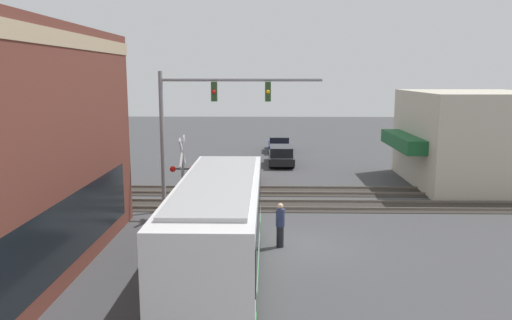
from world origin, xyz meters
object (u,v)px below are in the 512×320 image
parked_car_red (242,172)px  parked_car_black (281,156)px  parked_car_blue (279,144)px  crossing_signal (183,169)px  pedestrian_near_bus (280,225)px  city_bus (219,224)px

parked_car_red → parked_car_black: parked_car_red is taller
parked_car_black → parked_car_blue: parked_car_black is taller
crossing_signal → parked_car_black: size_ratio=0.79×
parked_car_red → pedestrian_near_bus: pedestrian_near_bus is taller
parked_car_red → parked_car_blue: parked_car_red is taller
city_bus → parked_car_red: bearing=-0.0°
parked_car_red → parked_car_blue: bearing=-11.3°
crossing_signal → parked_car_red: size_ratio=0.90×
parked_car_blue → pedestrian_near_bus: 24.43m
parked_car_black → parked_car_blue: (6.55, 0.00, -0.02)m
parked_car_black → parked_car_blue: bearing=0.0°
crossing_signal → pedestrian_near_bus: size_ratio=2.19×
crossing_signal → pedestrian_near_bus: crossing_signal is taller
crossing_signal → pedestrian_near_bus: 6.06m
parked_car_red → parked_car_black: bearing=-21.9°
city_bus → parked_car_blue: (27.46, -2.60, -1.18)m
crossing_signal → parked_car_blue: (20.47, -4.92, -1.65)m
parked_car_red → parked_car_black: 6.98m
crossing_signal → parked_car_black: crossing_signal is taller
city_bus → parked_car_red: city_bus is taller
crossing_signal → parked_car_black: 14.85m
city_bus → parked_car_black: bearing=-7.1°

